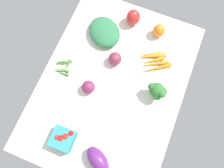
# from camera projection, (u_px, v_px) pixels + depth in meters

# --- Properties ---
(tablecloth) EXTENTS (1.04, 0.76, 0.02)m
(tablecloth) POSITION_uv_depth(u_px,v_px,m) (112.00, 86.00, 1.25)
(tablecloth) COLOR silver
(tablecloth) RESTS_ON ground
(bell_pepper_red) EXTENTS (0.09, 0.09, 0.10)m
(bell_pepper_red) POSITION_uv_depth(u_px,v_px,m) (133.00, 17.00, 1.31)
(bell_pepper_red) COLOR red
(bell_pepper_red) RESTS_ON tablecloth
(carrot_bunch) EXTENTS (0.17, 0.21, 0.03)m
(carrot_bunch) POSITION_uv_depth(u_px,v_px,m) (152.00, 61.00, 1.27)
(carrot_bunch) COLOR orange
(carrot_bunch) RESTS_ON tablecloth
(berry_basket) EXTENTS (0.11, 0.11, 0.08)m
(berry_basket) POSITION_uv_depth(u_px,v_px,m) (63.00, 138.00, 1.13)
(berry_basket) COLOR teal
(berry_basket) RESTS_ON tablecloth
(bell_pepper_orange) EXTENTS (0.09, 0.09, 0.08)m
(bell_pepper_orange) POSITION_uv_depth(u_px,v_px,m) (159.00, 31.00, 1.29)
(bell_pepper_orange) COLOR orange
(bell_pepper_orange) RESTS_ON tablecloth
(red_onion_near_basket) EXTENTS (0.07, 0.07, 0.07)m
(red_onion_near_basket) POSITION_uv_depth(u_px,v_px,m) (88.00, 87.00, 1.21)
(red_onion_near_basket) COLOR #7D284E
(red_onion_near_basket) RESTS_ON tablecloth
(red_onion_center) EXTENTS (0.07, 0.07, 0.07)m
(red_onion_center) POSITION_uv_depth(u_px,v_px,m) (115.00, 59.00, 1.25)
(red_onion_center) COLOR brown
(red_onion_center) RESTS_ON tablecloth
(eggplant) EXTENTS (0.14, 0.16, 0.08)m
(eggplant) POSITION_uv_depth(u_px,v_px,m) (98.00, 160.00, 1.10)
(eggplant) COLOR #652674
(eggplant) RESTS_ON tablecloth
(broccoli_head) EXTENTS (0.09, 0.10, 0.11)m
(broccoli_head) POSITION_uv_depth(u_px,v_px,m) (157.00, 91.00, 1.16)
(broccoli_head) COLOR #A0D183
(broccoli_head) RESTS_ON tablecloth
(okra_pile) EXTENTS (0.10, 0.09, 0.02)m
(okra_pile) POSITION_uv_depth(u_px,v_px,m) (65.00, 67.00, 1.27)
(okra_pile) COLOR #4D853D
(okra_pile) RESTS_ON tablecloth
(leafy_greens_clump) EXTENTS (0.26, 0.26, 0.07)m
(leafy_greens_clump) POSITION_uv_depth(u_px,v_px,m) (104.00, 32.00, 1.30)
(leafy_greens_clump) COLOR #2F7346
(leafy_greens_clump) RESTS_ON tablecloth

